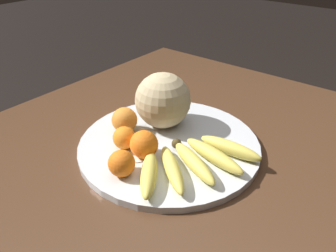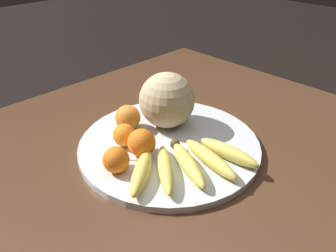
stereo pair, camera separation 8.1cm
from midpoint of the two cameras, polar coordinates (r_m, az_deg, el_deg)
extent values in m
cube|color=#4C301E|center=(0.88, -3.87, -4.28)|extent=(1.25, 1.00, 0.04)
cube|color=#4C301E|center=(1.66, -1.66, -1.34)|extent=(0.07, 0.07, 0.73)
cylinder|color=silver|center=(0.84, -2.76, -3.50)|extent=(0.46, 0.46, 0.02)
torus|color=#47382D|center=(0.84, -2.76, -3.34)|extent=(0.46, 0.46, 0.01)
sphere|color=#C6B284|center=(0.88, -3.55, 4.42)|extent=(0.15, 0.15, 0.15)
sphere|color=#473819|center=(0.80, -1.39, -3.18)|extent=(0.02, 0.02, 0.02)
ellipsoid|color=#E5D156|center=(0.72, -6.61, -8.38)|extent=(0.15, 0.12, 0.04)
ellipsoid|color=#E5D156|center=(0.72, -2.48, -7.57)|extent=(0.13, 0.15, 0.03)
ellipsoid|color=#E5D156|center=(0.74, 1.42, -6.50)|extent=(0.10, 0.17, 0.03)
ellipsoid|color=#E5D156|center=(0.76, 4.93, -5.26)|extent=(0.07, 0.18, 0.03)
ellipsoid|color=#E5D156|center=(0.79, 7.93, -3.93)|extent=(0.04, 0.16, 0.03)
sphere|color=orange|center=(0.78, -7.20, -3.29)|extent=(0.07, 0.07, 0.07)
sphere|color=orange|center=(0.88, -10.21, 0.95)|extent=(0.07, 0.07, 0.07)
sphere|color=orange|center=(0.73, -11.26, -6.51)|extent=(0.06, 0.06, 0.06)
sphere|color=orange|center=(0.82, -10.44, -2.13)|extent=(0.06, 0.06, 0.06)
cube|color=white|center=(0.79, -9.24, -5.91)|extent=(0.07, 0.07, 0.00)
camera|label=1|loc=(0.04, -92.86, -1.76)|focal=35.00mm
camera|label=2|loc=(0.04, 87.14, 1.76)|focal=35.00mm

